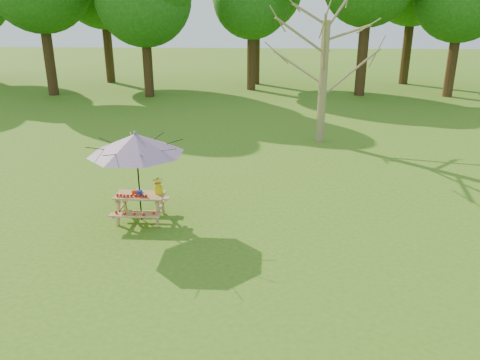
{
  "coord_description": "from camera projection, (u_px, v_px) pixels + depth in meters",
  "views": [
    {
      "loc": [
        0.92,
        -7.49,
        4.89
      ],
      "look_at": [
        0.29,
        2.95,
        1.1
      ],
      "focal_mm": 35.0,
      "sensor_mm": 36.0,
      "label": 1
    }
  ],
  "objects": [
    {
      "name": "picnic_table",
      "position": [
        141.0,
        207.0,
        11.53
      ],
      "size": [
        1.2,
        1.32,
        0.67
      ],
      "color": "#A47A4A",
      "rests_on": "ground"
    },
    {
      "name": "patio_umbrella",
      "position": [
        136.0,
        144.0,
        10.97
      ],
      "size": [
        2.98,
        2.98,
        2.26
      ],
      "color": "black",
      "rests_on": "ground"
    },
    {
      "name": "flower_bucket",
      "position": [
        158.0,
        184.0,
        11.4
      ],
      "size": [
        0.31,
        0.28,
        0.45
      ],
      "color": "yellow",
      "rests_on": "picnic_table"
    },
    {
      "name": "tomatoes_row",
      "position": [
        132.0,
        196.0,
        11.24
      ],
      "size": [
        0.77,
        0.13,
        0.07
      ],
      "primitive_type": null,
      "color": "red",
      "rests_on": "picnic_table"
    },
    {
      "name": "ground",
      "position": [
        215.0,
        289.0,
        8.74
      ],
      "size": [
        120.0,
        120.0,
        0.0
      ],
      "primitive_type": "plane",
      "color": "#3A6F15",
      "rests_on": "ground"
    },
    {
      "name": "produce_bins",
      "position": [
        138.0,
        192.0,
        11.41
      ],
      "size": [
        0.27,
        0.35,
        0.13
      ],
      "color": "red",
      "rests_on": "picnic_table"
    }
  ]
}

